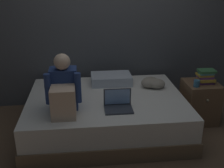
{
  "coord_description": "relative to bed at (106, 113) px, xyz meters",
  "views": [
    {
      "loc": [
        -0.46,
        -2.82,
        1.9
      ],
      "look_at": [
        -0.15,
        0.1,
        0.72
      ],
      "focal_mm": 43.53,
      "sensor_mm": 36.0,
      "label": 1
    }
  ],
  "objects": [
    {
      "name": "person_sitting",
      "position": [
        -0.5,
        -0.34,
        0.49
      ],
      "size": [
        0.39,
        0.44,
        0.66
      ],
      "color": "navy",
      "rests_on": "bed"
    },
    {
      "name": "clothes_pile",
      "position": [
        0.66,
        0.25,
        0.3
      ],
      "size": [
        0.32,
        0.29,
        0.13
      ],
      "color": "gray",
      "rests_on": "bed"
    },
    {
      "name": "ground_plane",
      "position": [
        0.2,
        -0.3,
        -0.23
      ],
      "size": [
        8.0,
        8.0,
        0.0
      ],
      "primitive_type": "plane",
      "color": "brown"
    },
    {
      "name": "nightstand",
      "position": [
        1.3,
        0.1,
        0.05
      ],
      "size": [
        0.44,
        0.46,
        0.57
      ],
      "color": "brown",
      "rests_on": "ground_plane"
    },
    {
      "name": "laptop",
      "position": [
        0.11,
        -0.34,
        0.29
      ],
      "size": [
        0.32,
        0.23,
        0.22
      ],
      "color": "#333842",
      "rests_on": "bed"
    },
    {
      "name": "mug",
      "position": [
        1.17,
        -0.02,
        0.38
      ],
      "size": [
        0.08,
        0.08,
        0.09
      ],
      "primitive_type": "cylinder",
      "color": "teal",
      "rests_on": "nightstand"
    },
    {
      "name": "book_stack",
      "position": [
        1.33,
        0.09,
        0.42
      ],
      "size": [
        0.24,
        0.17,
        0.19
      ],
      "color": "#703D84",
      "rests_on": "nightstand"
    },
    {
      "name": "wall_back",
      "position": [
        0.2,
        0.9,
        1.12
      ],
      "size": [
        5.6,
        0.1,
        2.7
      ],
      "primitive_type": "cube",
      "color": "#4C4F54",
      "rests_on": "ground_plane"
    },
    {
      "name": "bed",
      "position": [
        0.0,
        0.0,
        0.0
      ],
      "size": [
        2.0,
        1.5,
        0.47
      ],
      "color": "#7A6047",
      "rests_on": "ground_plane"
    },
    {
      "name": "pillow",
      "position": [
        0.11,
        0.45,
        0.3
      ],
      "size": [
        0.56,
        0.36,
        0.13
      ],
      "primitive_type": "cube",
      "color": "silver",
      "rests_on": "bed"
    }
  ]
}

